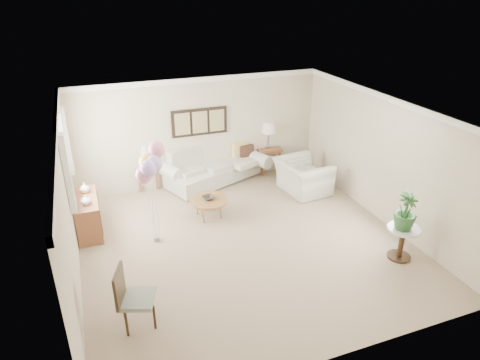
{
  "coord_description": "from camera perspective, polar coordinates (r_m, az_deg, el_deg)",
  "views": [
    {
      "loc": [
        -2.53,
        -6.46,
        4.58
      ],
      "look_at": [
        0.13,
        0.6,
        1.05
      ],
      "focal_mm": 32.0,
      "sensor_mm": 36.0,
      "label": 1
    }
  ],
  "objects": [
    {
      "name": "vase_white",
      "position": [
        8.55,
        -19.87,
        -2.49
      ],
      "size": [
        0.23,
        0.23,
        0.2
      ],
      "primitive_type": "imported",
      "rotation": [
        0.0,
        0.0,
        -0.23
      ],
      "color": "#B8B7C5",
      "rests_on": "credenza"
    },
    {
      "name": "end_table_right",
      "position": [
        11.16,
        3.72,
        3.89
      ],
      "size": [
        0.61,
        0.55,
        0.67
      ],
      "color": "brown",
      "rests_on": "ground"
    },
    {
      "name": "lamp_left",
      "position": [
        10.29,
        -12.68,
        4.03
      ],
      "size": [
        0.32,
        0.32,
        0.57
      ],
      "color": "gray",
      "rests_on": "end_table_left"
    },
    {
      "name": "potted_plant",
      "position": [
        7.92,
        21.23,
        -3.9
      ],
      "size": [
        0.47,
        0.47,
        0.7
      ],
      "primitive_type": "imported",
      "rotation": [
        0.0,
        0.0,
        0.23
      ],
      "color": "#225329",
      "rests_on": "side_table"
    },
    {
      "name": "room_shell",
      "position": [
        7.59,
        -0.33,
        2.16
      ],
      "size": [
        6.04,
        6.04,
        2.6
      ],
      "color": "beige",
      "rests_on": "ground"
    },
    {
      "name": "balloon_cluster",
      "position": [
        7.77,
        -11.92,
        2.04
      ],
      "size": [
        0.59,
        0.56,
        1.99
      ],
      "color": "gray",
      "rests_on": "ground"
    },
    {
      "name": "side_table",
      "position": [
        8.19,
        20.87,
        -6.91
      ],
      "size": [
        0.57,
        0.57,
        0.62
      ],
      "color": "silver",
      "rests_on": "ground"
    },
    {
      "name": "vase_sage",
      "position": [
        9.04,
        -20.03,
        -0.96
      ],
      "size": [
        0.26,
        0.26,
        0.21
      ],
      "primitive_type": "imported",
      "rotation": [
        0.0,
        0.0,
        0.34
      ],
      "color": "#ABB9A1",
      "rests_on": "credenza"
    },
    {
      "name": "accent_chair",
      "position": [
        6.47,
        -14.31,
        -14.74
      ],
      "size": [
        0.62,
        0.62,
        1.0
      ],
      "color": "gray",
      "rests_on": "ground"
    },
    {
      "name": "sofa",
      "position": [
        10.66,
        -3.65,
        1.79
      ],
      "size": [
        2.92,
        1.77,
        0.96
      ],
      "color": "silver",
      "rests_on": "ground"
    },
    {
      "name": "wall_art_triptych",
      "position": [
        10.22,
        -5.4,
        7.71
      ],
      "size": [
        1.35,
        0.06,
        0.65
      ],
      "color": "black",
      "rests_on": "ground"
    },
    {
      "name": "armchair",
      "position": [
        10.19,
        8.37,
        0.47
      ],
      "size": [
        1.15,
        1.28,
        0.77
      ],
      "primitive_type": "imported",
      "rotation": [
        0.0,
        0.0,
        1.67
      ],
      "color": "silver",
      "rests_on": "ground"
    },
    {
      "name": "end_table_left",
      "position": [
        10.48,
        -12.41,
        1.36
      ],
      "size": [
        0.51,
        0.47,
        0.56
      ],
      "color": "brown",
      "rests_on": "ground"
    },
    {
      "name": "coffee_table",
      "position": [
        9.01,
        -4.2,
        -2.75
      ],
      "size": [
        0.83,
        0.83,
        0.42
      ],
      "color": "olive",
      "rests_on": "ground"
    },
    {
      "name": "credenza",
      "position": [
        9.01,
        -19.64,
        -4.39
      ],
      "size": [
        0.46,
        1.2,
        0.74
      ],
      "color": "brown",
      "rests_on": "ground"
    },
    {
      "name": "ground_plane",
      "position": [
        8.32,
        0.64,
        -8.35
      ],
      "size": [
        6.0,
        6.0,
        0.0
      ],
      "primitive_type": "plane",
      "color": "tan"
    },
    {
      "name": "decor_bowl",
      "position": [
        8.98,
        -4.19,
        -2.39
      ],
      "size": [
        0.31,
        0.31,
        0.06
      ],
      "primitive_type": "imported",
      "rotation": [
        0.0,
        0.0,
        0.28
      ],
      "color": "#2B2522",
      "rests_on": "coffee_table"
    },
    {
      "name": "lamp_right",
      "position": [
        10.96,
        3.81,
        6.9
      ],
      "size": [
        0.38,
        0.38,
        0.67
      ],
      "color": "gray",
      "rests_on": "end_table_right"
    }
  ]
}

